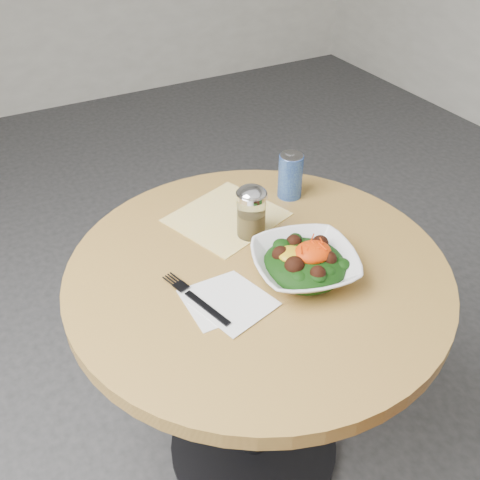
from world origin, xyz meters
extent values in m
plane|color=#2E2E30|center=(0.00, 0.00, 0.00)|extent=(6.00, 6.00, 0.00)
cylinder|color=black|center=(0.00, 0.00, 0.01)|extent=(0.52, 0.52, 0.03)
cylinder|color=black|center=(0.00, 0.00, 0.35)|extent=(0.10, 0.10, 0.71)
cylinder|color=gold|center=(0.00, 0.00, 0.73)|extent=(0.90, 0.90, 0.04)
cube|color=#DAA50B|center=(0.03, 0.21, 0.75)|extent=(0.33, 0.31, 0.00)
cube|color=white|center=(-0.13, -0.06, 0.75)|extent=(0.15, 0.15, 0.00)
cube|color=white|center=(-0.11, -0.09, 0.75)|extent=(0.18, 0.18, 0.00)
imported|color=white|center=(0.08, -0.08, 0.78)|extent=(0.29, 0.29, 0.06)
ellipsoid|color=black|center=(0.08, -0.08, 0.78)|extent=(0.19, 0.19, 0.07)
ellipsoid|color=gold|center=(0.05, -0.06, 0.81)|extent=(0.06, 0.06, 0.02)
ellipsoid|color=#EE4605|center=(0.09, -0.08, 0.81)|extent=(0.09, 0.07, 0.04)
cube|color=black|center=(-0.17, -0.08, 0.76)|extent=(0.05, 0.13, 0.00)
cube|color=black|center=(-0.19, 0.03, 0.76)|extent=(0.05, 0.08, 0.00)
cylinder|color=silver|center=(0.05, 0.12, 0.81)|extent=(0.07, 0.07, 0.11)
cylinder|color=olive|center=(0.05, 0.12, 0.78)|extent=(0.06, 0.06, 0.06)
cylinder|color=silver|center=(0.05, 0.12, 0.87)|extent=(0.08, 0.08, 0.01)
ellipsoid|color=silver|center=(0.05, 0.12, 0.87)|extent=(0.07, 0.07, 0.03)
cylinder|color=#0D2397|center=(0.23, 0.22, 0.81)|extent=(0.07, 0.07, 0.12)
cylinder|color=silver|center=(0.23, 0.22, 0.88)|extent=(0.06, 0.06, 0.00)
cube|color=silver|center=(0.23, 0.23, 0.88)|extent=(0.02, 0.02, 0.00)
camera|label=1|loc=(-0.49, -0.83, 1.55)|focal=40.00mm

